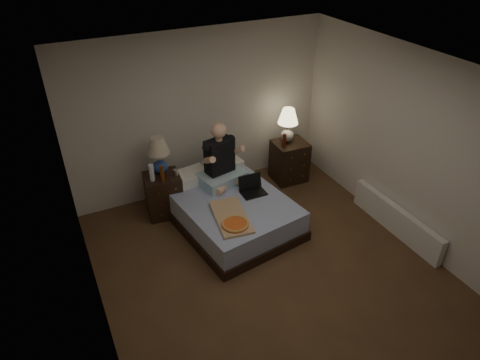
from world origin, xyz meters
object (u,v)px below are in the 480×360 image
nightstand_left (164,195)px  soda_can (176,173)px  lamp_left (159,155)px  laptop (254,186)px  water_bottle (152,173)px  pizza_box (235,225)px  nightstand_right (289,161)px  person (221,154)px  radiator (396,220)px  beer_bottle_left (162,174)px  beer_bottle_right (284,140)px  lamp_right (288,125)px  bed (230,210)px

nightstand_left → soda_can: soda_can is taller
lamp_left → laptop: size_ratio=1.65×
water_bottle → lamp_left: bearing=41.8°
pizza_box → nightstand_right: bearing=47.3°
nightstand_right → person: person is taller
water_bottle → pizza_box: 1.43m
nightstand_right → person: bearing=-166.6°
person → laptop: bearing=-71.1°
lamp_left → radiator: lamp_left is taller
water_bottle → beer_bottle_left: bearing=-31.3°
water_bottle → beer_bottle_right: size_ratio=1.09×
lamp_left → laptop: 1.39m
person → nightstand_left: bearing=151.0°
lamp_left → nightstand_left: bearing=-102.8°
lamp_right → bed: bearing=-151.6°
beer_bottle_left → soda_can: bearing=12.7°
beer_bottle_left → bed: bearing=-34.2°
beer_bottle_right → nightstand_left: bearing=178.1°
lamp_left → beer_bottle_right: size_ratio=2.43×
nightstand_right → radiator: 1.94m
nightstand_right → radiator: nightstand_right is taller
bed → soda_can: bearing=126.9°
water_bottle → pizza_box: size_ratio=0.33×
nightstand_right → lamp_left: size_ratio=1.21×
water_bottle → radiator: size_ratio=0.16×
nightstand_left → beer_bottle_right: (1.98, -0.07, 0.47)m
nightstand_right → laptop: 1.29m
nightstand_left → bed: bearing=-35.2°
lamp_left → radiator: size_ratio=0.35×
nightstand_right → beer_bottle_left: 2.20m
nightstand_right → water_bottle: bearing=-176.1°
lamp_right → beer_bottle_right: size_ratio=2.43×
lamp_right → laptop: 1.34m
laptop → radiator: (1.64, -1.12, -0.37)m
beer_bottle_left → nightstand_right: bearing=3.4°
nightstand_left → person: (0.82, -0.26, 0.59)m
pizza_box → radiator: bearing=-5.6°
beer_bottle_right → lamp_left: bearing=175.3°
nightstand_left → radiator: 3.30m
nightstand_left → nightstand_right: (2.14, -0.00, 0.02)m
lamp_right → beer_bottle_left: 2.15m
soda_can → water_bottle: bearing=174.8°
lamp_right → beer_bottle_left: bearing=-174.6°
beer_bottle_right → soda_can: bearing=-179.4°
beer_bottle_right → laptop: bearing=-143.5°
water_bottle → radiator: (2.88, -1.79, -0.57)m
nightstand_left → lamp_right: 2.20m
nightstand_left → water_bottle: bearing=-153.3°
bed → beer_bottle_left: 1.08m
beer_bottle_left → lamp_right: bearing=5.4°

